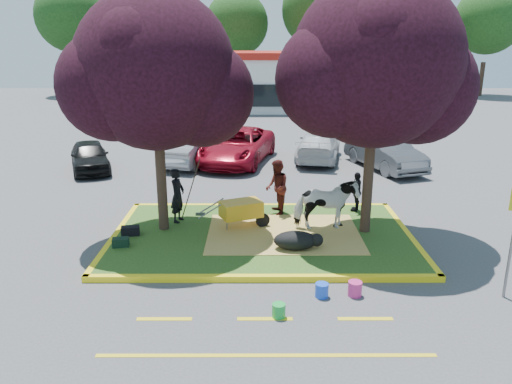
{
  "coord_description": "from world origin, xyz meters",
  "views": [
    {
      "loc": [
        -0.19,
        -12.93,
        5.32
      ],
      "look_at": [
        -0.17,
        0.5,
        1.2
      ],
      "focal_mm": 35.0,
      "sensor_mm": 36.0,
      "label": 1
    }
  ],
  "objects_px": {
    "cow": "(326,205)",
    "bucket_green": "(279,311)",
    "bucket_pink": "(355,289)",
    "bucket_blue": "(322,290)",
    "handler": "(177,195)",
    "car_black": "(90,156)",
    "wheelbarrow": "(242,209)",
    "car_silver": "(192,148)",
    "calf": "(295,240)"
  },
  "relations": [
    {
      "from": "handler",
      "to": "wheelbarrow",
      "type": "height_order",
      "value": "handler"
    },
    {
      "from": "cow",
      "to": "car_silver",
      "type": "bearing_deg",
      "value": 24.27
    },
    {
      "from": "wheelbarrow",
      "to": "car_black",
      "type": "distance_m",
      "value": 9.64
    },
    {
      "from": "bucket_pink",
      "to": "car_black",
      "type": "relative_size",
      "value": 0.09
    },
    {
      "from": "bucket_blue",
      "to": "car_black",
      "type": "xyz_separation_m",
      "value": [
        -8.4,
        10.86,
        0.47
      ]
    },
    {
      "from": "car_black",
      "to": "car_silver",
      "type": "relative_size",
      "value": 0.86
    },
    {
      "from": "bucket_blue",
      "to": "car_black",
      "type": "relative_size",
      "value": 0.08
    },
    {
      "from": "calf",
      "to": "bucket_green",
      "type": "height_order",
      "value": "calf"
    },
    {
      "from": "bucket_green",
      "to": "bucket_pink",
      "type": "relative_size",
      "value": 0.88
    },
    {
      "from": "handler",
      "to": "wheelbarrow",
      "type": "xyz_separation_m",
      "value": [
        1.89,
        -0.48,
        -0.27
      ]
    },
    {
      "from": "wheelbarrow",
      "to": "bucket_green",
      "type": "distance_m",
      "value": 4.74
    },
    {
      "from": "bucket_pink",
      "to": "bucket_blue",
      "type": "height_order",
      "value": "bucket_pink"
    },
    {
      "from": "handler",
      "to": "car_black",
      "type": "relative_size",
      "value": 0.43
    },
    {
      "from": "bucket_blue",
      "to": "bucket_green",
      "type": "bearing_deg",
      "value": -139.57
    },
    {
      "from": "cow",
      "to": "calf",
      "type": "distance_m",
      "value": 1.77
    },
    {
      "from": "wheelbarrow",
      "to": "bucket_blue",
      "type": "height_order",
      "value": "wheelbarrow"
    },
    {
      "from": "bucket_pink",
      "to": "bucket_green",
      "type": "bearing_deg",
      "value": -152.66
    },
    {
      "from": "handler",
      "to": "bucket_pink",
      "type": "bearing_deg",
      "value": -118.91
    },
    {
      "from": "bucket_pink",
      "to": "car_silver",
      "type": "distance_m",
      "value": 13.02
    },
    {
      "from": "bucket_pink",
      "to": "cow",
      "type": "bearing_deg",
      "value": 92.9
    },
    {
      "from": "cow",
      "to": "bucket_blue",
      "type": "height_order",
      "value": "cow"
    },
    {
      "from": "bucket_blue",
      "to": "car_silver",
      "type": "bearing_deg",
      "value": 109.27
    },
    {
      "from": "bucket_green",
      "to": "wheelbarrow",
      "type": "bearing_deg",
      "value": 100.5
    },
    {
      "from": "calf",
      "to": "wheelbarrow",
      "type": "relative_size",
      "value": 0.55
    },
    {
      "from": "cow",
      "to": "bucket_green",
      "type": "height_order",
      "value": "cow"
    },
    {
      "from": "wheelbarrow",
      "to": "bucket_pink",
      "type": "height_order",
      "value": "wheelbarrow"
    },
    {
      "from": "bucket_green",
      "to": "car_black",
      "type": "xyz_separation_m",
      "value": [
        -7.44,
        11.68,
        0.48
      ]
    },
    {
      "from": "cow",
      "to": "bucket_pink",
      "type": "bearing_deg",
      "value": 177.76
    },
    {
      "from": "cow",
      "to": "wheelbarrow",
      "type": "height_order",
      "value": "cow"
    },
    {
      "from": "cow",
      "to": "bucket_pink",
      "type": "height_order",
      "value": "cow"
    },
    {
      "from": "bucket_blue",
      "to": "wheelbarrow",
      "type": "bearing_deg",
      "value": 115.55
    },
    {
      "from": "cow",
      "to": "bucket_blue",
      "type": "bearing_deg",
      "value": 166.35
    },
    {
      "from": "wheelbarrow",
      "to": "bucket_pink",
      "type": "bearing_deg",
      "value": -79.36
    },
    {
      "from": "wheelbarrow",
      "to": "bucket_blue",
      "type": "distance_m",
      "value": 4.26
    },
    {
      "from": "cow",
      "to": "calf",
      "type": "xyz_separation_m",
      "value": [
        -0.95,
        -1.41,
        -0.49
      ]
    },
    {
      "from": "handler",
      "to": "car_black",
      "type": "xyz_separation_m",
      "value": [
        -4.69,
        6.56,
        -0.32
      ]
    },
    {
      "from": "handler",
      "to": "car_black",
      "type": "bearing_deg",
      "value": 50.36
    },
    {
      "from": "car_silver",
      "to": "cow",
      "type": "bearing_deg",
      "value": 135.47
    },
    {
      "from": "bucket_blue",
      "to": "car_silver",
      "type": "height_order",
      "value": "car_silver"
    },
    {
      "from": "bucket_pink",
      "to": "car_silver",
      "type": "bearing_deg",
      "value": 112.36
    },
    {
      "from": "bucket_green",
      "to": "handler",
      "type": "bearing_deg",
      "value": 118.24
    },
    {
      "from": "handler",
      "to": "car_silver",
      "type": "height_order",
      "value": "handler"
    },
    {
      "from": "cow",
      "to": "wheelbarrow",
      "type": "relative_size",
      "value": 0.86
    },
    {
      "from": "calf",
      "to": "bucket_pink",
      "type": "height_order",
      "value": "calf"
    },
    {
      "from": "cow",
      "to": "bucket_pink",
      "type": "xyz_separation_m",
      "value": [
        0.18,
        -3.57,
        -0.72
      ]
    },
    {
      "from": "calf",
      "to": "car_silver",
      "type": "xyz_separation_m",
      "value": [
        -3.82,
        9.87,
        0.32
      ]
    },
    {
      "from": "cow",
      "to": "bucket_blue",
      "type": "distance_m",
      "value": 3.74
    },
    {
      "from": "bucket_green",
      "to": "bucket_blue",
      "type": "bearing_deg",
      "value": 40.43
    },
    {
      "from": "cow",
      "to": "handler",
      "type": "height_order",
      "value": "handler"
    },
    {
      "from": "wheelbarrow",
      "to": "bucket_blue",
      "type": "relative_size",
      "value": 6.53
    }
  ]
}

